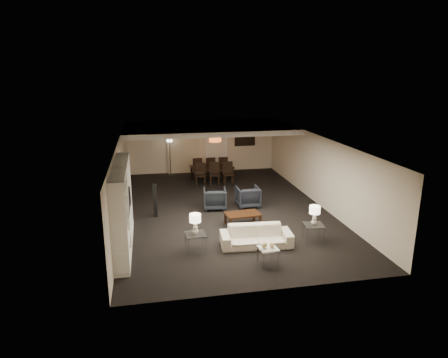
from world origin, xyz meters
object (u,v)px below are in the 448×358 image
object	(u,v)px
armchair_left	(215,199)
floor_lamp	(170,156)
coffee_table	(243,219)
armchair_right	(248,197)
marble_table	(268,256)
television	(125,201)
table_lamp_left	(195,224)
chair_nl	(201,175)
chair_nm	(215,174)
chair_fm	(210,167)
vase_amber	(120,200)
sofa	(256,236)
table_lamp_right	(314,215)
chair_fl	(197,168)
pendant_light	(215,139)
floor_speaker	(155,200)
dining_table	(212,174)
side_table_left	(196,242)
chair_nr	(228,173)
chair_fr	(223,166)
side_table_right	(313,233)
vase_blue	(120,226)

from	to	relation	value
armchair_left	floor_lamp	size ratio (longest dim) A/B	0.44
coffee_table	armchair_right	world-z (taller)	armchair_right
marble_table	floor_lamp	size ratio (longest dim) A/B	0.25
television	table_lamp_left	bearing A→B (deg)	-130.24
chair_nl	floor_lamp	bearing A→B (deg)	124.57
chair_nm	chair_fm	xyz separation A→B (m)	(0.00, 1.30, 0.00)
vase_amber	sofa	bearing A→B (deg)	3.23
chair_nm	chair_fm	size ratio (longest dim) A/B	1.00
armchair_right	table_lamp_right	bearing A→B (deg)	107.63
chair_fl	armchair_left	bearing A→B (deg)	85.33
sofa	pendant_light	bearing A→B (deg)	94.28
pendant_light	marble_table	bearing A→B (deg)	-90.07
table_lamp_left	floor_speaker	size ratio (longest dim) A/B	0.49
vase_amber	dining_table	bearing A→B (deg)	63.74
coffee_table	dining_table	distance (m)	5.29
side_table_left	chair_nr	distance (m)	6.61
side_table_left	dining_table	bearing A→B (deg)	76.94
floor_speaker	chair_nl	xyz separation A→B (m)	(1.99, 3.35, -0.09)
armchair_left	floor_speaker	xyz separation A→B (m)	(-2.09, -0.42, 0.20)
sofa	chair_fr	distance (m)	7.55
armchair_left	floor_speaker	bearing A→B (deg)	18.74
sofa	table_lamp_left	size ratio (longest dim) A/B	3.53
sofa	side_table_left	size ratio (longest dim) A/B	3.64
pendant_light	floor_speaker	world-z (taller)	pendant_light
side_table_left	chair_fl	distance (m)	7.60
table_lamp_right	television	xyz separation A→B (m)	(-5.27, 1.58, 0.26)
table_lamp_left	floor_lamp	bearing A→B (deg)	90.99
side_table_right	chair_nm	size ratio (longest dim) A/B	0.56
floor_speaker	chair_fl	bearing A→B (deg)	75.75
armchair_left	chair_nl	bearing A→B (deg)	-80.58
vase_amber	chair_nr	distance (m)	7.72
sofa	side_table_right	distance (m)	1.70
table_lamp_left	side_table_left	bearing A→B (deg)	0.00
dining_table	chair_fr	size ratio (longest dim) A/B	1.92
pendant_light	floor_speaker	bearing A→B (deg)	-125.30
television	chair_nr	xyz separation A→B (m)	(4.07, 4.65, -0.56)
floor_speaker	chair_fl	xyz separation A→B (m)	(1.99, 4.65, -0.09)
vase_blue	chair_fr	bearing A→B (deg)	63.45
marble_table	chair_nr	distance (m)	7.36
chair_fr	coffee_table	bearing A→B (deg)	88.31
table_lamp_right	television	size ratio (longest dim) A/B	0.55
side_table_left	floor_speaker	distance (m)	3.06
side_table_left	chair_fm	bearing A→B (deg)	78.03
pendant_light	side_table_left	distance (m)	7.11
vase_amber	floor_speaker	size ratio (longest dim) A/B	0.14
table_lamp_left	chair_nl	world-z (taller)	table_lamp_left
coffee_table	table_lamp_left	size ratio (longest dim) A/B	1.94
side_table_left	sofa	bearing A→B (deg)	0.00
pendant_light	table_lamp_left	size ratio (longest dim) A/B	0.93
chair_fm	sofa	bearing A→B (deg)	86.61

